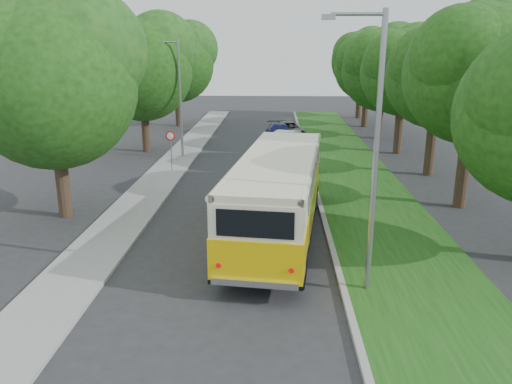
{
  "coord_description": "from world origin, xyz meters",
  "views": [
    {
      "loc": [
        1.52,
        -16.11,
        7.03
      ],
      "look_at": [
        0.77,
        2.9,
        1.5
      ],
      "focal_mm": 35.0,
      "sensor_mm": 36.0,
      "label": 1
    }
  ],
  "objects_px": {
    "car_silver": "(299,168)",
    "car_blue": "(279,133)",
    "vintage_bus": "(278,197)",
    "car_grey": "(289,130)",
    "lamppost_near": "(373,148)",
    "lamppost_far": "(179,95)",
    "car_white": "(284,142)"
  },
  "relations": [
    {
      "from": "car_silver",
      "to": "car_blue",
      "type": "distance_m",
      "value": 11.79
    },
    {
      "from": "vintage_bus",
      "to": "car_grey",
      "type": "height_order",
      "value": "vintage_bus"
    },
    {
      "from": "lamppost_near",
      "to": "lamppost_far",
      "type": "distance_m",
      "value": 20.53
    },
    {
      "from": "vintage_bus",
      "to": "lamppost_near",
      "type": "bearing_deg",
      "value": -52.85
    },
    {
      "from": "lamppost_near",
      "to": "lamppost_far",
      "type": "relative_size",
      "value": 1.07
    },
    {
      "from": "vintage_bus",
      "to": "car_grey",
      "type": "bearing_deg",
      "value": 94.5
    },
    {
      "from": "car_silver",
      "to": "car_grey",
      "type": "xyz_separation_m",
      "value": [
        -0.29,
        13.07,
        0.02
      ]
    },
    {
      "from": "lamppost_near",
      "to": "vintage_bus",
      "type": "xyz_separation_m",
      "value": [
        -2.57,
        4.41,
        -2.75
      ]
    },
    {
      "from": "car_grey",
      "to": "car_white",
      "type": "bearing_deg",
      "value": -105.13
    },
    {
      "from": "car_blue",
      "to": "car_grey",
      "type": "xyz_separation_m",
      "value": [
        0.77,
        1.32,
        -0.01
      ]
    },
    {
      "from": "lamppost_far",
      "to": "car_silver",
      "type": "distance_m",
      "value": 9.9
    },
    {
      "from": "car_silver",
      "to": "car_white",
      "type": "distance_m",
      "value": 7.64
    },
    {
      "from": "car_silver",
      "to": "car_white",
      "type": "xyz_separation_m",
      "value": [
        -0.7,
        7.61,
        0.08
      ]
    },
    {
      "from": "lamppost_near",
      "to": "car_grey",
      "type": "xyz_separation_m",
      "value": [
        -1.64,
        26.21,
        -3.72
      ]
    },
    {
      "from": "car_silver",
      "to": "lamppost_far",
      "type": "bearing_deg",
      "value": 162.07
    },
    {
      "from": "car_silver",
      "to": "car_white",
      "type": "bearing_deg",
      "value": 112.66
    },
    {
      "from": "car_silver",
      "to": "car_white",
      "type": "height_order",
      "value": "car_white"
    },
    {
      "from": "lamppost_near",
      "to": "car_white",
      "type": "relative_size",
      "value": 1.86
    },
    {
      "from": "car_blue",
      "to": "car_grey",
      "type": "bearing_deg",
      "value": 55.31
    },
    {
      "from": "car_grey",
      "to": "car_blue",
      "type": "bearing_deg",
      "value": -131.1
    },
    {
      "from": "car_white",
      "to": "car_blue",
      "type": "height_order",
      "value": "car_white"
    },
    {
      "from": "lamppost_far",
      "to": "car_grey",
      "type": "distance_m",
      "value": 11.15
    },
    {
      "from": "lamppost_far",
      "to": "car_grey",
      "type": "bearing_deg",
      "value": 46.69
    },
    {
      "from": "car_grey",
      "to": "lamppost_near",
      "type": "bearing_deg",
      "value": -97.21
    },
    {
      "from": "lamppost_far",
      "to": "car_blue",
      "type": "relative_size",
      "value": 1.64
    },
    {
      "from": "vintage_bus",
      "to": "car_grey",
      "type": "distance_m",
      "value": 21.84
    },
    {
      "from": "lamppost_near",
      "to": "lamppost_far",
      "type": "xyz_separation_m",
      "value": [
        -8.91,
        18.5,
        -0.25
      ]
    },
    {
      "from": "car_white",
      "to": "car_grey",
      "type": "relative_size",
      "value": 0.92
    },
    {
      "from": "vintage_bus",
      "to": "car_silver",
      "type": "xyz_separation_m",
      "value": [
        1.22,
        8.73,
        -0.99
      ]
    },
    {
      "from": "lamppost_near",
      "to": "car_silver",
      "type": "height_order",
      "value": "lamppost_near"
    },
    {
      "from": "lamppost_near",
      "to": "car_grey",
      "type": "relative_size",
      "value": 1.71
    },
    {
      "from": "lamppost_near",
      "to": "lamppost_far",
      "type": "height_order",
      "value": "lamppost_near"
    }
  ]
}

